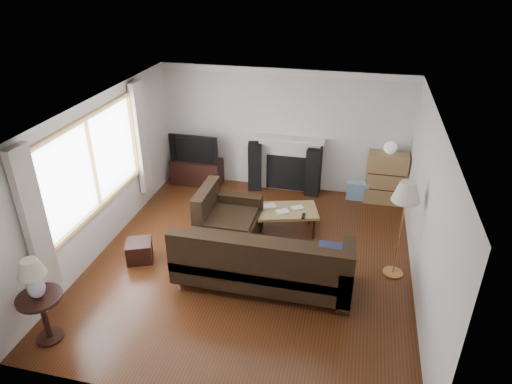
% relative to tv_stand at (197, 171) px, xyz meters
% --- Properties ---
extents(room, '(5.10, 5.60, 2.54)m').
position_rel_tv_stand_xyz_m(room, '(1.81, -2.48, 0.98)').
color(room, '#492310').
rests_on(room, ground).
extents(window, '(0.12, 2.74, 1.54)m').
position_rel_tv_stand_xyz_m(window, '(-0.64, -2.68, 1.28)').
color(window, brown).
rests_on(window, room).
extents(curtain_near, '(0.10, 0.35, 2.10)m').
position_rel_tv_stand_xyz_m(curtain_near, '(-0.59, -4.20, 1.13)').
color(curtain_near, beige).
rests_on(curtain_near, room).
extents(curtain_far, '(0.10, 0.35, 2.10)m').
position_rel_tv_stand_xyz_m(curtain_far, '(-0.59, -1.16, 1.13)').
color(curtain_far, beige).
rests_on(curtain_far, room).
extents(fireplace, '(1.40, 0.26, 1.15)m').
position_rel_tv_stand_xyz_m(fireplace, '(1.96, 0.16, 0.31)').
color(fireplace, white).
rests_on(fireplace, room).
extents(tv_stand, '(1.06, 0.48, 0.53)m').
position_rel_tv_stand_xyz_m(tv_stand, '(0.00, 0.00, 0.00)').
color(tv_stand, black).
rests_on(tv_stand, ground).
extents(television, '(1.04, 0.14, 0.60)m').
position_rel_tv_stand_xyz_m(television, '(0.00, 0.00, 0.56)').
color(television, black).
rests_on(television, tv_stand).
extents(speaker_left, '(0.34, 0.38, 0.99)m').
position_rel_tv_stand_xyz_m(speaker_left, '(1.26, 0.05, 0.23)').
color(speaker_left, black).
rests_on(speaker_left, ground).
extents(speaker_right, '(0.30, 0.35, 1.00)m').
position_rel_tv_stand_xyz_m(speaker_right, '(2.48, 0.06, 0.24)').
color(speaker_right, black).
rests_on(speaker_right, ground).
extents(bookshelf, '(0.75, 0.36, 1.03)m').
position_rel_tv_stand_xyz_m(bookshelf, '(3.90, 0.05, 0.25)').
color(bookshelf, olive).
rests_on(bookshelf, ground).
extents(globe_lamp, '(0.25, 0.25, 0.25)m').
position_rel_tv_stand_xyz_m(globe_lamp, '(3.90, 0.05, 0.89)').
color(globe_lamp, white).
rests_on(globe_lamp, bookshelf).
extents(sectional_sofa, '(2.83, 2.07, 0.91)m').
position_rel_tv_stand_xyz_m(sectional_sofa, '(2.11, -2.99, 0.19)').
color(sectional_sofa, black).
rests_on(sectional_sofa, ground).
extents(coffee_table, '(1.30, 0.94, 0.46)m').
position_rel_tv_stand_xyz_m(coffee_table, '(2.15, -1.52, -0.04)').
color(coffee_table, olive).
rests_on(coffee_table, ground).
extents(footstool, '(0.52, 0.52, 0.34)m').
position_rel_tv_stand_xyz_m(footstool, '(0.03, -2.87, -0.10)').
color(footstool, black).
rests_on(footstool, ground).
extents(floor_lamp, '(0.45, 0.45, 1.59)m').
position_rel_tv_stand_xyz_m(floor_lamp, '(4.03, -2.32, 0.53)').
color(floor_lamp, '#C28443').
rests_on(floor_lamp, ground).
extents(side_table, '(0.55, 0.55, 0.69)m').
position_rel_tv_stand_xyz_m(side_table, '(-0.34, -4.71, 0.08)').
color(side_table, black).
rests_on(side_table, ground).
extents(table_lamp, '(0.33, 0.33, 0.54)m').
position_rel_tv_stand_xyz_m(table_lamp, '(-0.34, -4.71, 0.70)').
color(table_lamp, silver).
rests_on(table_lamp, side_table).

